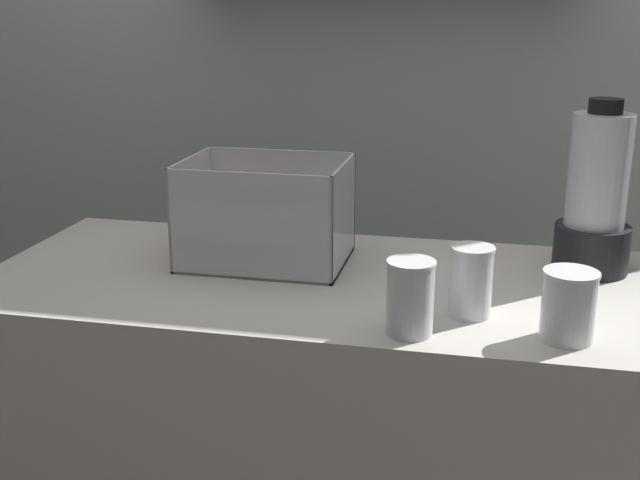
% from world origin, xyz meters
% --- Properties ---
extents(counter, '(1.40, 0.64, 0.90)m').
position_xyz_m(counter, '(0.00, 0.00, 0.45)').
color(counter, beige).
rests_on(counter, ground_plane).
extents(back_wall_unit, '(2.60, 0.24, 2.50)m').
position_xyz_m(back_wall_unit, '(-0.00, 0.77, 1.26)').
color(back_wall_unit, silver).
rests_on(back_wall_unit, ground_plane).
extents(carrot_display_bin, '(0.35, 0.26, 0.22)m').
position_xyz_m(carrot_display_bin, '(-0.14, 0.08, 0.97)').
color(carrot_display_bin, white).
rests_on(carrot_display_bin, counter).
extents(blender_pitcher, '(0.15, 0.15, 0.36)m').
position_xyz_m(blender_pitcher, '(0.55, 0.16, 1.05)').
color(blender_pitcher, black).
rests_on(blender_pitcher, counter).
extents(juice_cup_mango_far_left, '(0.08, 0.08, 0.13)m').
position_xyz_m(juice_cup_mango_far_left, '(0.21, -0.25, 0.96)').
color(juice_cup_mango_far_left, white).
rests_on(juice_cup_mango_far_left, counter).
extents(juice_cup_pomegranate_left, '(0.08, 0.08, 0.13)m').
position_xyz_m(juice_cup_pomegranate_left, '(0.31, -0.14, 0.96)').
color(juice_cup_pomegranate_left, white).
rests_on(juice_cup_pomegranate_left, counter).
extents(juice_cup_orange_middle, '(0.09, 0.09, 0.12)m').
position_xyz_m(juice_cup_orange_middle, '(0.47, -0.22, 0.96)').
color(juice_cup_orange_middle, white).
rests_on(juice_cup_orange_middle, counter).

